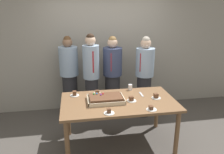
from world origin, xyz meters
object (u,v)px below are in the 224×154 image
plated_slice_far_left (156,97)px  person_serving_front (91,76)px  plated_slice_near_left (151,109)px  plated_slice_far_right (109,112)px  party_table (119,106)px  cake_server_utensil (141,94)px  sheet_cake (106,99)px  plated_slice_center_back (75,94)px  drink_cup_nearest (130,87)px  person_far_right_suit (69,76)px  person_striped_tie_right (113,76)px  person_green_shirt_behind (144,76)px  plated_slice_center_front (97,93)px  plated_slice_near_right (131,99)px

plated_slice_far_left → person_serving_front: size_ratio=0.09×
plated_slice_near_left → plated_slice_far_right: 0.62m
party_table → cake_server_utensil: cake_server_utensil is taller
plated_slice_near_left → plated_slice_far_left: (0.22, 0.39, 0.01)m
sheet_cake → plated_slice_center_back: bearing=146.8°
party_table → drink_cup_nearest: bearing=55.7°
cake_server_utensil → drink_cup_nearest: bearing=118.0°
plated_slice_far_right → plated_slice_center_back: bearing=122.4°
plated_slice_center_back → person_serving_front: person_serving_front is taller
plated_slice_near_left → cake_server_utensil: bearing=87.2°
party_table → person_far_right_suit: (-0.77, 1.23, 0.15)m
drink_cup_nearest → person_serving_front: 0.83m
plated_slice_near_left → person_far_right_suit: person_far_right_suit is taller
sheet_cake → plated_slice_near_left: 0.73m
plated_slice_far_right → person_striped_tie_right: person_striped_tie_right is taller
person_green_shirt_behind → person_striped_tie_right: size_ratio=1.00×
plated_slice_far_left → plated_slice_center_back: 1.34m
cake_server_utensil → person_striped_tie_right: person_striped_tie_right is taller
plated_slice_center_front → plated_slice_center_back: bearing=-178.5°
sheet_cake → plated_slice_near_left: size_ratio=3.79×
plated_slice_near_left → plated_slice_far_left: bearing=60.9°
person_serving_front → person_striped_tie_right: (0.44, 0.13, -0.06)m
party_table → plated_slice_far_left: plated_slice_far_left is taller
plated_slice_far_right → person_far_right_suit: size_ratio=0.09×
person_far_right_suit → person_striped_tie_right: bearing=56.3°
person_green_shirt_behind → person_striped_tie_right: bearing=-59.0°
party_table → cake_server_utensil: bearing=23.7°
plated_slice_near_right → plated_slice_center_back: (-0.87, 0.37, 0.00)m
party_table → person_serving_front: person_serving_front is taller
plated_slice_far_left → drink_cup_nearest: size_ratio=1.50×
person_serving_front → person_green_shirt_behind: size_ratio=1.05×
party_table → plated_slice_center_front: plated_slice_center_front is taller
plated_slice_center_back → person_green_shirt_behind: size_ratio=0.09×
plated_slice_center_front → plated_slice_center_back: (-0.38, -0.01, 0.01)m
person_striped_tie_right → plated_slice_center_back: bearing=-29.8°
plated_slice_far_left → plated_slice_center_front: bearing=159.6°
drink_cup_nearest → party_table: bearing=-124.3°
party_table → person_green_shirt_behind: size_ratio=1.09×
party_table → person_green_shirt_behind: (0.71, 0.94, 0.15)m
plated_slice_far_right → plated_slice_near_right: bearing=40.9°
drink_cup_nearest → person_green_shirt_behind: person_green_shirt_behind is taller
plated_slice_center_back → plated_slice_near_left: bearing=-33.8°
party_table → person_striped_tie_right: 1.11m
cake_server_utensil → person_serving_front: bearing=134.9°
sheet_cake → person_serving_front: 0.96m
plated_slice_near_left → sheet_cake: bearing=145.8°
plated_slice_near_left → plated_slice_far_right: (-0.62, -0.01, 0.00)m
drink_cup_nearest → person_striped_tie_right: 0.69m
plated_slice_near_right → cake_server_utensil: bearing=44.9°
drink_cup_nearest → person_far_right_suit: bearing=143.2°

